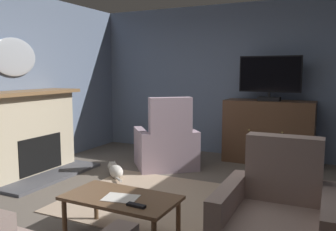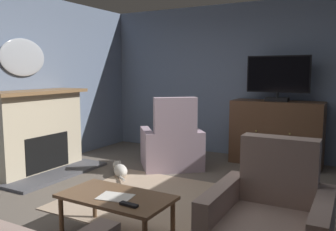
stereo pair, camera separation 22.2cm
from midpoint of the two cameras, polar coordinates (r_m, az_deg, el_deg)
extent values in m
cube|color=#665B51|center=(4.04, -2.57, -15.13)|extent=(5.82, 6.26, 0.04)
cube|color=slate|center=(6.42, 9.67, 5.63)|extent=(5.82, 0.10, 2.69)
cube|color=tan|center=(4.27, -3.66, -13.49)|extent=(2.01, 1.79, 0.01)
cube|color=#4C4C51|center=(5.41, -19.45, -9.25)|extent=(0.50, 1.62, 0.04)
cube|color=beige|center=(5.58, -22.73, -2.86)|extent=(0.43, 1.42, 1.19)
cube|color=black|center=(5.50, -21.36, -5.83)|extent=(0.10, 0.80, 0.52)
cube|color=olive|center=(5.48, -22.76, 3.47)|extent=(0.55, 1.58, 0.05)
ellipsoid|color=#B2B7BF|center=(5.67, -24.78, 8.62)|extent=(0.06, 0.80, 0.56)
cube|color=#402A1C|center=(6.10, 14.85, -7.10)|extent=(1.37, 0.47, 0.06)
cube|color=brown|center=(6.00, 15.00, -2.58)|extent=(1.43, 0.53, 1.04)
sphere|color=tan|center=(5.77, 11.98, -2.35)|extent=(0.03, 0.03, 0.03)
sphere|color=tan|center=(5.68, 17.03, -2.67)|extent=(0.03, 0.03, 0.03)
cube|color=black|center=(5.89, 15.08, 2.62)|extent=(0.35, 0.20, 0.06)
cylinder|color=black|center=(5.88, 15.10, 3.30)|extent=(0.04, 0.04, 0.08)
cube|color=black|center=(5.87, 15.21, 6.52)|extent=(0.98, 0.05, 0.58)
cube|color=black|center=(5.84, 15.16, 6.52)|extent=(0.94, 0.01, 0.54)
cube|color=brown|center=(3.27, -9.65, -13.08)|extent=(1.04, 0.57, 0.03)
cylinder|color=brown|center=(3.29, -0.33, -16.59)|extent=(0.04, 0.04, 0.37)
cylinder|color=brown|center=(3.78, -13.33, -13.59)|extent=(0.04, 0.04, 0.37)
cylinder|color=brown|center=(3.47, -18.31, -15.68)|extent=(0.04, 0.04, 0.37)
cube|color=black|center=(3.01, -7.36, -14.30)|extent=(0.17, 0.06, 0.02)
cube|color=silver|center=(3.22, -9.71, -13.09)|extent=(0.34, 0.27, 0.01)
cube|color=#A3897F|center=(3.17, 16.39, -8.28)|extent=(0.63, 0.19, 0.57)
cube|color=#A3897F|center=(3.04, 7.67, -16.41)|extent=(0.14, 0.90, 0.60)
cube|color=#AD93A3|center=(5.60, -1.55, -6.31)|extent=(1.01, 1.03, 0.41)
cube|color=#AD93A3|center=(5.19, -0.83, -1.03)|extent=(0.60, 0.54, 0.73)
cube|color=#AD93A3|center=(5.52, -5.45, -5.50)|extent=(0.62, 0.71, 0.61)
cube|color=#AD93A3|center=(5.67, 2.23, -5.11)|extent=(0.62, 0.71, 0.61)
ellipsoid|color=beige|center=(5.13, -9.67, -8.98)|extent=(0.36, 0.35, 0.18)
sphere|color=beige|center=(5.32, -10.24, -8.11)|extent=(0.14, 0.14, 0.14)
cone|color=beige|center=(5.29, -10.64, -7.48)|extent=(0.04, 0.04, 0.04)
cone|color=beige|center=(5.31, -9.87, -7.41)|extent=(0.04, 0.04, 0.04)
cylinder|color=beige|center=(4.89, -9.34, -10.25)|extent=(0.19, 0.17, 0.06)
camera|label=1|loc=(0.11, -91.62, -0.21)|focal=37.50mm
camera|label=2|loc=(0.11, 88.38, 0.21)|focal=37.50mm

